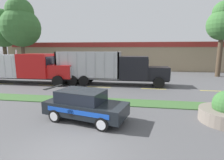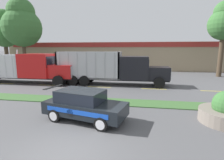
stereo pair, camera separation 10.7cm
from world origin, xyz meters
name	(u,v)px [view 1 (the left image)]	position (x,y,z in m)	size (l,w,h in m)	color
ground_plane	(67,152)	(0.00, 0.00, 0.00)	(600.00, 600.00, 0.00)	#515154
grass_verge	(102,101)	(0.00, 6.37, 0.03)	(120.00, 1.69, 0.06)	#3D6633
centre_line_2	(4,84)	(-12.19, 11.21, 0.00)	(2.40, 0.14, 0.01)	yellow
centre_line_3	(49,85)	(-6.79, 11.21, 0.00)	(2.40, 0.14, 0.01)	yellow
centre_line_4	(99,87)	(-1.39, 11.21, 0.00)	(2.40, 0.14, 0.01)	yellow
centre_line_5	(154,89)	(4.01, 11.21, 0.00)	(2.40, 0.14, 0.01)	yellow
centre_line_6	(214,91)	(9.41, 11.21, 0.00)	(2.40, 0.14, 0.01)	yellow
dump_truck_mid	(120,70)	(0.59, 12.69, 1.61)	(11.81, 2.59, 3.51)	black
dump_truck_trail	(30,68)	(-9.42, 12.06, 1.67)	(12.60, 2.84, 3.73)	black
rally_car	(84,105)	(-0.27, 3.02, 0.85)	(4.68, 2.77, 1.66)	black
store_building_backdrop	(114,55)	(-2.72, 31.09, 2.49)	(39.80, 12.10, 4.98)	#9E896B
tree_behind_left	(21,24)	(-16.03, 20.38, 7.69)	(5.99, 5.99, 11.60)	#473828
tree_behind_centre	(223,22)	(13.44, 20.53, 7.29)	(4.08, 4.08, 10.05)	#473828
tree_behind_right	(3,29)	(-20.57, 21.88, 7.09)	(5.05, 5.05, 10.42)	#473828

